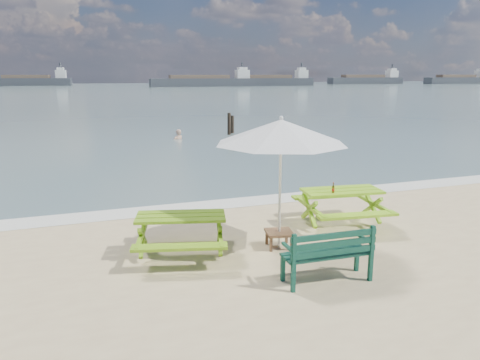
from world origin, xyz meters
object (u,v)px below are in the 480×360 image
object	(u,v)px
picnic_table_right	(341,208)
patio_umbrella	(281,132)
park_bench	(327,265)
beer_bottle	(333,189)
side_table	(279,239)
swimmer	(178,145)
picnic_table_left	(181,236)

from	to	relation	value
picnic_table_right	patio_umbrella	bearing A→B (deg)	-157.45
picnic_table_right	park_bench	bearing A→B (deg)	-126.16
park_bench	beer_bottle	bearing A→B (deg)	57.43
picnic_table_right	side_table	world-z (taller)	picnic_table_right
park_bench	swimmer	distance (m)	17.78
park_bench	picnic_table_right	bearing A→B (deg)	53.84
picnic_table_left	park_bench	bearing A→B (deg)	-43.84
swimmer	beer_bottle	bearing A→B (deg)	-90.01
picnic_table_left	picnic_table_right	world-z (taller)	picnic_table_right
beer_bottle	picnic_table_left	bearing A→B (deg)	-174.11
picnic_table_right	beer_bottle	world-z (taller)	beer_bottle
picnic_table_left	beer_bottle	world-z (taller)	beer_bottle
park_bench	picnic_table_left	bearing A→B (deg)	136.16
park_bench	swimmer	world-z (taller)	park_bench
picnic_table_left	swimmer	world-z (taller)	picnic_table_left
park_bench	patio_umbrella	bearing A→B (deg)	93.39
side_table	beer_bottle	size ratio (longest dim) A/B	2.62
beer_bottle	swimmer	world-z (taller)	beer_bottle
patio_umbrella	beer_bottle	world-z (taller)	patio_umbrella
park_bench	patio_umbrella	xyz separation A→B (m)	(-0.10, 1.66, 2.00)
picnic_table_left	park_bench	distance (m)	2.76
park_bench	side_table	distance (m)	1.66
picnic_table_right	swimmer	bearing A→B (deg)	91.25
picnic_table_right	swimmer	world-z (taller)	picnic_table_right
park_bench	side_table	xyz separation A→B (m)	(-0.10, 1.66, -0.11)
patio_umbrella	side_table	bearing A→B (deg)	-90.00
beer_bottle	swimmer	size ratio (longest dim) A/B	0.14
picnic_table_left	patio_umbrella	world-z (taller)	patio_umbrella
picnic_table_left	park_bench	world-z (taller)	park_bench
picnic_table_left	swimmer	bearing A→B (deg)	77.74
picnic_table_left	patio_umbrella	xyz separation A→B (m)	(1.89, -0.25, 1.90)
patio_umbrella	beer_bottle	xyz separation A→B (m)	(1.54, 0.61, -1.38)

